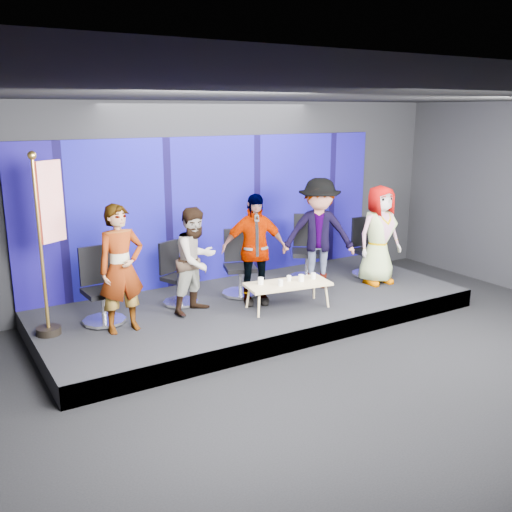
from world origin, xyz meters
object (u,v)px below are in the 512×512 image
object	(u,v)px
panelist_c	(254,249)
panelist_a	(121,269)
chair_c	(240,274)
mug_c	(289,278)
chair_a	(102,298)
panelist_e	(379,235)
coffee_table	(288,285)
mug_d	(301,278)
mug_e	(313,276)
chair_b	(178,284)
chair_d	(307,258)
chair_e	(367,257)
mug_a	(261,281)
mug_b	(281,283)
panelist_d	(319,234)
panelist_b	(196,260)
flag_stand	(48,239)

from	to	relation	value
panelist_c	panelist_a	bearing A→B (deg)	-159.73
chair_c	mug_c	distance (m)	0.99
chair_a	panelist_e	xyz separation A→B (m)	(4.84, -0.61, 0.52)
chair_c	coffee_table	world-z (taller)	chair_c
mug_d	mug_e	world-z (taller)	mug_d
panelist_a	mug_e	world-z (taller)	panelist_a
chair_a	chair_b	world-z (taller)	chair_a
chair_b	mug_e	xyz separation A→B (m)	(1.89, -1.10, 0.12)
chair_d	mug_e	bearing A→B (deg)	-88.28
chair_c	chair_e	xyz separation A→B (m)	(2.63, -0.23, -0.00)
mug_a	mug_b	distance (m)	0.32
panelist_d	chair_e	size ratio (longest dim) A/B	1.76
panelist_e	mug_d	world-z (taller)	panelist_e
panelist_b	mug_b	world-z (taller)	panelist_b
panelist_c	mug_e	bearing A→B (deg)	-13.05
panelist_c	flag_stand	distance (m)	3.09
chair_d	mug_d	size ratio (longest dim) A/B	11.14
mug_a	mug_d	world-z (taller)	same
panelist_c	mug_c	bearing A→B (deg)	-25.55
chair_e	mug_a	size ratio (longest dim) A/B	10.25
coffee_table	chair_b	bearing A→B (deg)	142.55
chair_d	mug_a	bearing A→B (deg)	-115.28
chair_e	mug_c	bearing A→B (deg)	-160.57
mug_e	flag_stand	world-z (taller)	flag_stand
panelist_d	flag_stand	distance (m)	4.47
mug_c	panelist_c	bearing A→B (deg)	135.99
chair_d	chair_e	world-z (taller)	chair_d
panelist_b	chair_e	size ratio (longest dim) A/B	1.50
mug_b	mug_d	world-z (taller)	mug_d
chair_c	coffee_table	size ratio (longest dim) A/B	0.79
panelist_d	mug_d	size ratio (longest dim) A/B	18.04
panelist_b	chair_b	bearing A→B (deg)	80.28
panelist_c	chair_d	distance (m)	1.74
chair_a	panelist_d	world-z (taller)	panelist_d
panelist_b	panelist_d	bearing A→B (deg)	-20.56
chair_a	panelist_c	world-z (taller)	panelist_c
chair_d	panelist_e	distance (m)	1.37
mug_d	panelist_c	bearing A→B (deg)	137.43
panelist_e	mug_e	xyz separation A→B (m)	(-1.66, -0.30, -0.43)
panelist_a	panelist_d	distance (m)	3.61
chair_b	panelist_d	bearing A→B (deg)	-31.86
flag_stand	chair_a	bearing A→B (deg)	-27.79
panelist_d	mug_c	world-z (taller)	panelist_d
panelist_b	panelist_d	xyz separation A→B (m)	(2.38, 0.05, 0.14)
mug_d	mug_e	size ratio (longest dim) A/B	1.14
chair_c	flag_stand	xyz separation A→B (m)	(-3.06, -0.13, 0.98)
chair_a	chair_b	xyz separation A→B (m)	(1.29, 0.19, -0.04)
panelist_a	chair_e	distance (m)	4.89
panelist_b	panelist_d	world-z (taller)	panelist_d
panelist_d	panelist_e	bearing A→B (deg)	14.73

